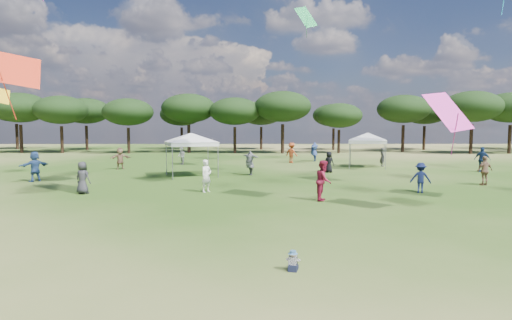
{
  "coord_description": "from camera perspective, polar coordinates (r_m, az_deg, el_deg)",
  "views": [
    {
      "loc": [
        -0.43,
        -7.86,
        3.48
      ],
      "look_at": [
        -0.31,
        6.0,
        2.34
      ],
      "focal_mm": 30.0,
      "sensor_mm": 36.0,
      "label": 1
    }
  ],
  "objects": [
    {
      "name": "festival_crowd",
      "position": [
        30.95,
        1.22,
        -0.12
      ],
      "size": [
        31.65,
        23.01,
        1.87
      ],
      "color": "#302F34",
      "rests_on": "ground"
    },
    {
      "name": "toddler",
      "position": [
        10.51,
        4.95,
        -13.35
      ],
      "size": [
        0.36,
        0.39,
        0.5
      ],
      "rotation": [
        0.0,
        0.0,
        -0.25
      ],
      "color": "black",
      "rests_on": "ground"
    },
    {
      "name": "tree_line",
      "position": [
        55.37,
        2.44,
        6.72
      ],
      "size": [
        108.78,
        17.63,
        7.77
      ],
      "color": "black",
      "rests_on": "ground"
    },
    {
      "name": "tent_right",
      "position": [
        36.02,
        14.67,
        3.35
      ],
      "size": [
        5.75,
        5.75,
        3.14
      ],
      "rotation": [
        0.0,
        0.0,
        -0.26
      ],
      "color": "gray",
      "rests_on": "ground"
    },
    {
      "name": "tent_left",
      "position": [
        29.19,
        -8.65,
        3.35
      ],
      "size": [
        6.04,
        6.04,
        3.24
      ],
      "rotation": [
        0.0,
        0.0,
        0.32
      ],
      "color": "gray",
      "rests_on": "ground"
    },
    {
      "name": "ground",
      "position": [
        8.61,
        2.54,
        -19.13
      ],
      "size": [
        140.0,
        140.0,
        0.0
      ],
      "primitive_type": "plane",
      "color": "#304F17",
      "rests_on": "ground"
    }
  ]
}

